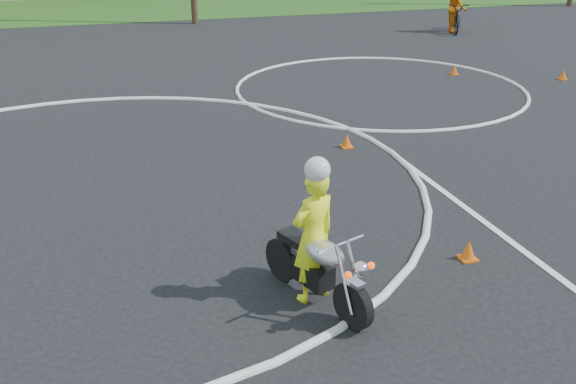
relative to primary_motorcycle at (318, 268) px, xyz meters
name	(u,v)px	position (x,y,z in m)	size (l,w,h in m)	color
ground	(93,269)	(-2.69, 1.71, -0.50)	(120.00, 120.00, 0.00)	black
grass_strip	(77,10)	(-2.69, 28.71, -0.49)	(120.00, 10.00, 0.02)	#1E4714
course_markings	(195,150)	(-0.52, 6.06, -0.50)	(19.05, 19.05, 0.12)	silver
primary_motorcycle	(318,268)	(0.00, 0.00, 0.00)	(0.88, 1.89, 1.04)	black
rider_primary_grp	(314,232)	(-0.02, 0.13, 0.42)	(0.74, 0.61, 1.92)	#F1FF1A
rider_second_grp	(456,13)	(12.22, 17.31, 0.26)	(1.66, 2.38, 2.18)	black
traffic_cones	(325,154)	(1.86, 4.72, -0.37)	(19.11, 12.72, 0.30)	#DE590B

